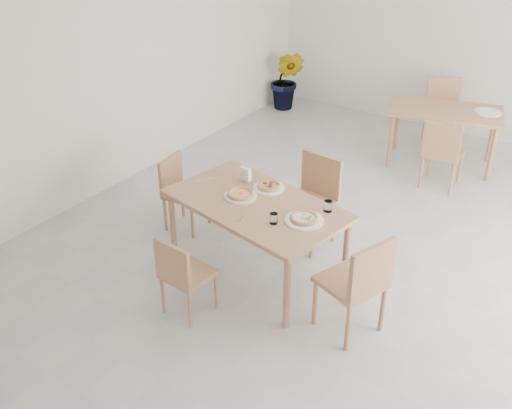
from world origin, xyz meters
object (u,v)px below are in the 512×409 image
Objects in this scene: chair_north at (314,194)px; plate_mushroom at (304,220)px; plate_pepperoni at (269,188)px; second_table at (445,116)px; napkin_holder at (245,175)px; chair_west at (180,187)px; plate_empty at (488,112)px; plate_margherita at (241,196)px; tumbler_a at (274,218)px; chair_back_s at (442,150)px; potted_plant at (287,80)px; chair_south at (182,272)px; tumbler_b at (328,206)px; chair_east at (359,280)px; pizza_margherita at (241,194)px; chair_back_n at (443,107)px; main_table at (256,210)px; pizza_pepperoni at (269,186)px; pizza_mushroom at (304,218)px.

chair_north reaches higher than plate_mushroom.
second_table is at bearing 77.25° from plate_pepperoni.
second_table is (0.69, 3.03, -0.10)m from plate_pepperoni.
plate_pepperoni is at bearing 3.36° from napkin_holder.
chair_north reaches higher than second_table.
chair_north reaches higher than chair_west.
second_table is 0.50m from plate_empty.
tumbler_a is (0.50, -0.22, 0.04)m from plate_margherita.
plate_empty is at bearing 4.80° from second_table.
chair_back_s is at bearing 68.85° from plate_pepperoni.
potted_plant is (-2.62, 3.99, -0.28)m from plate_mushroom.
tumbler_b is at bearing -120.16° from chair_south.
pizza_margherita is at bearing -82.12° from chair_east.
tumbler_a is (1.46, -0.46, 0.34)m from chair_west.
chair_back_n is at bearing -92.19° from chair_south.
potted_plant is at bearing -63.98° from chair_south.
chair_east is (1.01, -1.06, 0.00)m from chair_north.
chair_west is 2.37m from chair_east.
pizza_margherita is at bearing -110.18° from plate_empty.
plate_margherita is at bearing -110.18° from plate_empty.
main_table is at bearing -159.37° from tumbler_b.
chair_east reaches higher than pizza_pepperoni.
chair_back_s is at bearing -101.81° from chair_south.
plate_empty is (0.24, 0.85, 0.26)m from chair_back_s.
pizza_mushroom reaches higher than second_table.
pizza_margherita reaches higher than plate_empty.
potted_plant reaches higher than tumbler_b.
chair_east reaches higher than napkin_holder.
main_table is 0.31m from plate_pepperoni.
chair_north is at bearing -96.47° from chair_south.
chair_north is 1.02× the size of chair_back_n.
plate_margherita and plate_empty have the same top height.
plate_pepperoni is at bearing -117.72° from second_table.
pizza_mushroom is at bearing -90.22° from chair_east.
second_table is at bearing 76.20° from plate_margherita.
chair_south is 2.70× the size of pizza_margherita.
plate_empty is (0.94, 2.70, 0.22)m from chair_north.
plate_mushroom is 4.78m from potted_plant.
chair_back_n is at bearing 84.22° from napkin_holder.
chair_south is 2.84× the size of pizza_mushroom.
main_table is 1.18× the size of second_table.
pizza_pepperoni reaches higher than plate_margherita.
chair_east is 2.93m from chair_back_s.
napkin_holder reaches higher than pizza_mushroom.
chair_south is at bearing -45.48° from chair_east.
chair_west is at bearing -151.90° from chair_north.
chair_south is 1.51m from chair_west.
plate_pepperoni is at bearing -60.88° from potted_plant.
tumbler_b is at bearing 72.36° from plate_mushroom.
chair_back_n reaches higher than tumbler_a.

